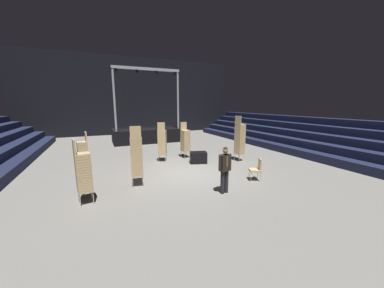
{
  "coord_description": "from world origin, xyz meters",
  "views": [
    {
      "loc": [
        -3.73,
        -8.77,
        3.2
      ],
      "look_at": [
        0.12,
        -0.03,
        1.4
      ],
      "focal_mm": 19.95,
      "sensor_mm": 36.0,
      "label": 1
    }
  ],
  "objects": [
    {
      "name": "chair_stack_rear_left",
      "position": [
        0.97,
        2.89,
        1.07
      ],
      "size": [
        0.52,
        0.52,
        2.14
      ],
      "rotation": [
        0.0,
        0.0,
        3.33
      ],
      "color": "#B2B5BA",
      "rests_on": "ground_plane"
    },
    {
      "name": "chair_stack_mid_right",
      "position": [
        -2.45,
        -0.52,
        1.19
      ],
      "size": [
        0.5,
        0.5,
        2.39
      ],
      "rotation": [
        0.0,
        0.0,
        6.13
      ],
      "color": "#B2B5BA",
      "rests_on": "ground_plane"
    },
    {
      "name": "chair_stack_front_right",
      "position": [
        -4.51,
        2.57,
        0.94
      ],
      "size": [
        0.51,
        0.51,
        1.88
      ],
      "rotation": [
        0.0,
        0.0,
        1.74
      ],
      "color": "#B2B5BA",
      "rests_on": "ground_plane"
    },
    {
      "name": "chair_stack_mid_left",
      "position": [
        -4.28,
        -1.39,
        1.07
      ],
      "size": [
        0.51,
        0.51,
        2.14
      ],
      "rotation": [
        0.0,
        0.0,
        4.89
      ],
      "color": "#B2B5BA",
      "rests_on": "ground_plane"
    },
    {
      "name": "chair_stack_mid_centre",
      "position": [
        -0.53,
        2.64,
        1.11
      ],
      "size": [
        0.59,
        0.59,
        2.22
      ],
      "rotation": [
        0.0,
        0.0,
        5.83
      ],
      "color": "#B2B5BA",
      "rests_on": "ground_plane"
    },
    {
      "name": "chair_stack_front_left",
      "position": [
        3.5,
        0.97,
        1.28
      ],
      "size": [
        0.52,
        0.52,
        2.56
      ],
      "rotation": [
        0.0,
        0.0,
        4.91
      ],
      "color": "#B2B5BA",
      "rests_on": "ground_plane"
    },
    {
      "name": "man_with_tie",
      "position": [
        0.31,
        -2.53,
        0.97
      ],
      "size": [
        0.57,
        0.29,
        1.71
      ],
      "rotation": [
        0.0,
        0.0,
        3.3
      ],
      "color": "black",
      "rests_on": "ground_plane"
    },
    {
      "name": "arena_end_wall",
      "position": [
        0.0,
        15.0,
        4.0
      ],
      "size": [
        22.0,
        0.3,
        8.0
      ],
      "primitive_type": "cube",
      "color": "black",
      "rests_on": "ground_plane"
    },
    {
      "name": "loose_chair_near_man",
      "position": [
        2.27,
        -1.95,
        0.53
      ],
      "size": [
        0.59,
        0.59,
        0.95
      ],
      "rotation": [
        0.0,
        0.0,
        1.12
      ],
      "color": "#B2B5BA",
      "rests_on": "ground_plane"
    },
    {
      "name": "ground_plane",
      "position": [
        0.0,
        0.0,
        -0.05
      ],
      "size": [
        22.0,
        30.0,
        0.1
      ],
      "primitive_type": "cube",
      "color": "slate"
    },
    {
      "name": "stage_riser",
      "position": [
        0.0,
        9.3,
        0.68
      ],
      "size": [
        5.51,
        2.59,
        5.94
      ],
      "color": "black",
      "rests_on": "ground_plane"
    },
    {
      "name": "equipment_road_case",
      "position": [
        1.17,
        1.48,
        0.31
      ],
      "size": [
        1.04,
        0.85,
        0.61
      ],
      "primitive_type": "cube",
      "rotation": [
        0.0,
        0.0,
        -0.31
      ],
      "color": "black",
      "rests_on": "ground_plane"
    },
    {
      "name": "bleacher_bank_right",
      "position": [
        9.12,
        1.0,
        1.12
      ],
      "size": [
        3.75,
        24.0,
        2.25
      ],
      "rotation": [
        0.0,
        0.0,
        -1.57
      ],
      "color": "#191E38",
      "rests_on": "ground_plane"
    }
  ]
}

